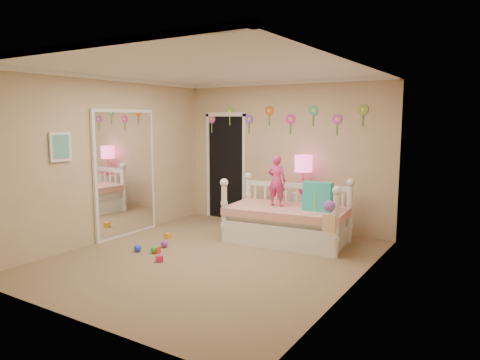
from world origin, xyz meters
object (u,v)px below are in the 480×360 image
Objects in this scene: child at (277,181)px; daybed at (287,211)px; nightstand at (303,213)px; table_lamp at (303,168)px.

daybed is at bearing 175.38° from child.
daybed is 0.74m from nightstand.
daybed reaches higher than nightstand.
nightstand is (-0.05, 0.72, -0.17)m from daybed.
child is at bearing 175.38° from daybed.
child is 1.21× the size of nightstand.
child is 0.75m from table_lamp.
daybed is 0.94m from table_lamp.
daybed is at bearing -85.93° from table_lamp.
table_lamp is (0.14, 0.72, 0.14)m from child.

